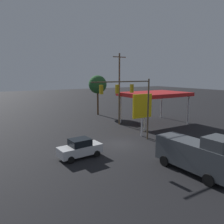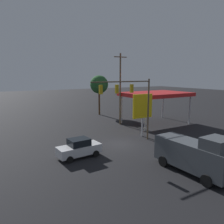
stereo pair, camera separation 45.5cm
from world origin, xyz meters
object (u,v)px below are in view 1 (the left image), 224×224
(sedan_far, at_px, (80,148))
(street_tree, at_px, (98,85))
(delivery_truck, at_px, (196,154))
(traffic_signal_assembly, at_px, (130,96))
(utility_pole, at_px, (119,88))
(price_sign, at_px, (142,107))

(sedan_far, bearing_deg, street_tree, -126.13)
(sedan_far, height_order, delivery_truck, delivery_truck)
(traffic_signal_assembly, distance_m, utility_pole, 10.30)
(traffic_signal_assembly, bearing_deg, price_sign, -154.69)
(utility_pole, bearing_deg, street_tree, -96.78)
(utility_pole, xyz_separation_m, sedan_far, (11.67, 10.50, -5.20))
(traffic_signal_assembly, bearing_deg, street_tree, -106.79)
(street_tree, bearing_deg, price_sign, 81.70)
(delivery_truck, bearing_deg, price_sign, 161.53)
(delivery_truck, distance_m, street_tree, 29.74)
(utility_pole, bearing_deg, sedan_far, 41.97)
(delivery_truck, relative_size, street_tree, 0.84)
(traffic_signal_assembly, bearing_deg, utility_pole, -116.44)
(utility_pole, relative_size, sedan_far, 2.60)
(traffic_signal_assembly, height_order, street_tree, street_tree)
(utility_pole, relative_size, price_sign, 2.03)
(utility_pole, xyz_separation_m, delivery_truck, (4.74, 18.94, -4.46))
(utility_pole, distance_m, sedan_far, 16.54)
(utility_pole, bearing_deg, delivery_truck, 75.94)
(delivery_truck, xyz_separation_m, street_tree, (-5.91, -28.79, 4.57))
(utility_pole, relative_size, delivery_truck, 1.70)
(utility_pole, relative_size, street_tree, 1.43)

